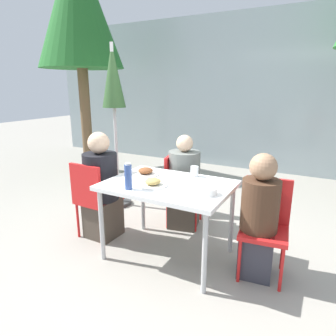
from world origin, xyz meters
TOP-DOWN VIEW (x-y plane):
  - ground_plane at (0.00, 0.00)m, footprint 24.00×24.00m
  - building_facade at (0.00, 3.72)m, footprint 10.00×0.20m
  - dining_table at (0.00, 0.00)m, footprint 1.17×0.84m
  - chair_left at (-0.89, -0.06)m, footprint 0.41×0.41m
  - person_left at (-0.84, 0.02)m, footprint 0.37×0.37m
  - chair_right at (0.88, 0.18)m, footprint 0.44×0.44m
  - person_right at (0.84, 0.10)m, footprint 0.32×0.32m
  - chair_far at (-0.24, 0.70)m, footprint 0.48×0.48m
  - person_far at (-0.15, 0.67)m, footprint 0.39×0.39m
  - closed_umbrella at (-1.27, 0.85)m, footprint 0.36×0.36m
  - plate_0 at (-0.09, -0.13)m, footprint 0.26×0.26m
  - plate_1 at (-0.34, 0.14)m, footprint 0.28×0.28m
  - bottle at (-0.23, -0.31)m, footprint 0.07×0.07m
  - drinking_cup at (0.13, 0.33)m, footprint 0.08×0.08m
  - salad_bowl at (0.44, -0.10)m, footprint 0.16×0.16m
  - tree_behind_right at (-2.95, 2.07)m, footprint 1.55×1.55m

SIDE VIEW (x-z plane):
  - ground_plane at x=0.00m, z-range 0.00..0.00m
  - chair_left at x=-0.89m, z-range 0.07..0.93m
  - chair_right at x=0.88m, z-range 0.07..0.93m
  - chair_far at x=-0.24m, z-range 0.07..0.93m
  - person_far at x=-0.15m, z-range -0.04..1.07m
  - person_right at x=0.84m, z-range -0.02..1.09m
  - person_left at x=-0.84m, z-range -0.04..1.15m
  - dining_table at x=0.00m, z-range 0.31..1.07m
  - plate_0 at x=-0.09m, z-range 0.75..0.82m
  - plate_1 at x=-0.34m, z-range 0.75..0.82m
  - salad_bowl at x=0.44m, z-range 0.76..0.82m
  - drinking_cup at x=0.13m, z-range 0.76..0.86m
  - bottle at x=-0.23m, z-range 0.75..1.00m
  - building_facade at x=0.00m, z-range 0.00..3.00m
  - closed_umbrella at x=-1.27m, z-range 0.52..2.70m
  - tree_behind_right at x=-2.95m, z-range 0.95..5.11m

